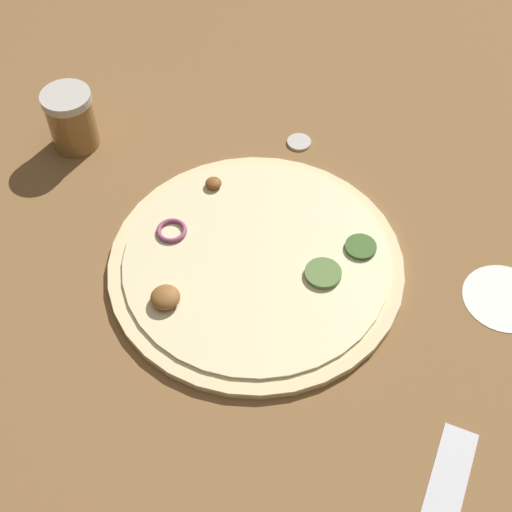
# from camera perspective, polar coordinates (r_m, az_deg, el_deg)

# --- Properties ---
(ground_plane) EXTENTS (3.00, 3.00, 0.00)m
(ground_plane) POSITION_cam_1_polar(r_m,az_deg,el_deg) (0.86, 0.00, -0.83)
(ground_plane) COLOR brown
(pizza) EXTENTS (0.35, 0.35, 0.03)m
(pizza) POSITION_cam_1_polar(r_m,az_deg,el_deg) (0.86, -0.05, -0.55)
(pizza) COLOR beige
(pizza) RESTS_ON ground_plane
(spice_jar) EXTENTS (0.07, 0.07, 0.09)m
(spice_jar) POSITION_cam_1_polar(r_m,az_deg,el_deg) (1.01, -14.55, 10.55)
(spice_jar) COLOR olive
(spice_jar) RESTS_ON ground_plane
(loose_cap) EXTENTS (0.03, 0.03, 0.01)m
(loose_cap) POSITION_cam_1_polar(r_m,az_deg,el_deg) (1.01, 3.47, 9.16)
(loose_cap) COLOR beige
(loose_cap) RESTS_ON ground_plane
(flour_patch) EXTENTS (0.10, 0.10, 0.00)m
(flour_patch) POSITION_cam_1_polar(r_m,az_deg,el_deg) (0.88, 19.23, -3.19)
(flour_patch) COLOR white
(flour_patch) RESTS_ON ground_plane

